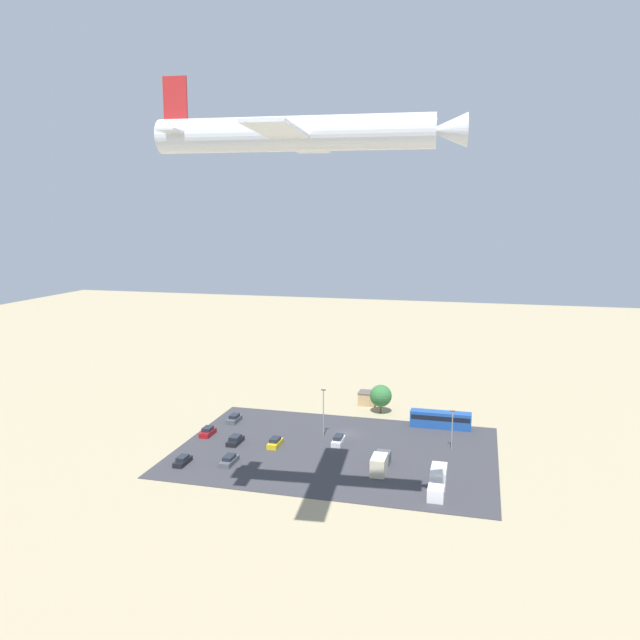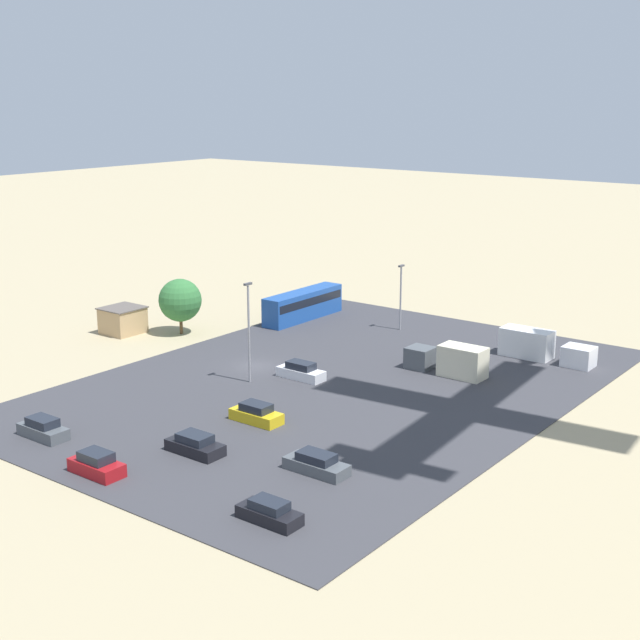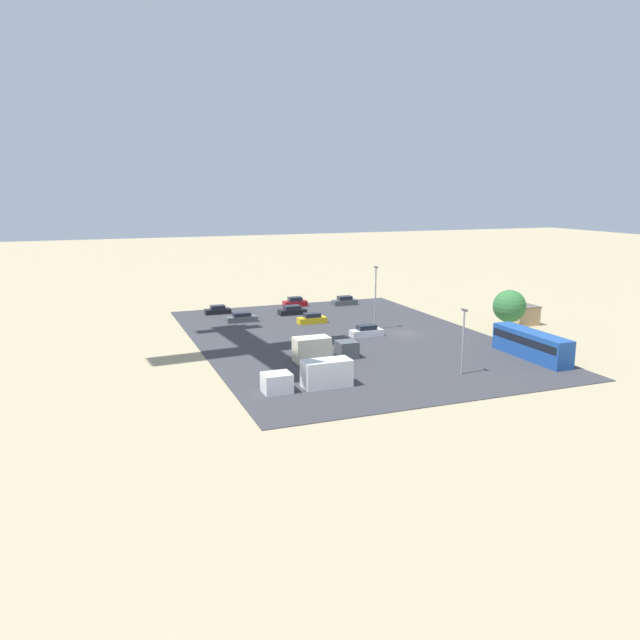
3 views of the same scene
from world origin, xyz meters
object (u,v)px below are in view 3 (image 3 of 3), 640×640
(parked_car_2, at_px, (218,310))
(parked_car_3, at_px, (292,311))
(bus, at_px, (531,344))
(parked_car_6, at_px, (345,301))
(parked_car_0, at_px, (242,318))
(parked_truck_1, at_px, (313,376))
(shed_building, at_px, (522,315))
(parked_car_5, at_px, (312,319))
(parked_truck_0, at_px, (322,349))
(parked_car_1, at_px, (366,331))
(parked_car_4, at_px, (295,302))

(parked_car_2, bearing_deg, parked_car_3, -113.40)
(bus, relative_size, parked_car_6, 2.75)
(parked_car_0, bearing_deg, parked_truck_1, -1.92)
(shed_building, distance_m, parked_car_5, 32.24)
(bus, distance_m, parked_truck_0, 25.54)
(parked_car_1, height_order, parked_car_2, parked_car_1)
(bus, height_order, parked_car_1, bus)
(shed_building, height_order, parked_car_3, shed_building)
(parked_car_3, bearing_deg, parked_car_6, -66.92)
(parked_car_4, relative_size, parked_car_5, 0.94)
(parked_car_1, height_order, parked_car_5, parked_car_1)
(parked_car_3, xyz_separation_m, parked_car_6, (4.90, -11.50, 0.05))
(parked_car_3, bearing_deg, parked_car_1, -165.53)
(bus, height_order, parked_car_2, bus)
(bus, xyz_separation_m, parked_truck_0, (8.23, 24.18, -0.44))
(parked_car_6, bearing_deg, parked_car_4, 77.65)
(parked_car_0, relative_size, parked_truck_0, 0.60)
(parked_truck_1, bearing_deg, parked_car_2, 1.33)
(shed_building, xyz_separation_m, bus, (-16.82, 12.07, 0.39))
(parked_car_4, bearing_deg, parked_car_3, -22.27)
(parked_car_0, xyz_separation_m, parked_car_1, (-15.84, -13.99, 0.05))
(parked_car_0, distance_m, parked_car_6, 22.05)
(parked_car_0, xyz_separation_m, parked_car_5, (-4.88, -9.87, 0.05))
(bus, bearing_deg, parked_car_2, -53.99)
(parked_car_3, height_order, parked_car_5, parked_car_5)
(parked_car_3, distance_m, parked_car_5, 7.60)
(shed_building, bearing_deg, parked_car_2, 59.89)
(parked_truck_1, bearing_deg, parked_car_0, -1.92)
(parked_car_1, relative_size, parked_car_5, 1.06)
(parked_car_0, bearing_deg, parked_car_3, 106.29)
(parked_car_5, distance_m, parked_car_6, 16.52)
(parked_truck_0, bearing_deg, parked_car_1, 132.41)
(bus, distance_m, parked_car_5, 33.83)
(shed_building, xyz_separation_m, parked_car_4, (26.24, 27.84, -0.70))
(bus, relative_size, parked_car_0, 2.52)
(parked_car_0, xyz_separation_m, parked_truck_0, (-25.34, -3.58, 0.74))
(parked_car_3, relative_size, parked_car_5, 1.02)
(parked_car_4, bearing_deg, parked_truck_1, -16.46)
(parked_car_0, bearing_deg, parked_car_5, 63.69)
(parked_car_5, xyz_separation_m, parked_truck_1, (-30.19, 11.04, 0.65))
(shed_building, height_order, parked_car_5, shed_building)
(parked_car_2, xyz_separation_m, parked_truck_1, (-42.68, -0.99, 0.71))
(shed_building, xyz_separation_m, parked_car_5, (11.86, 29.97, -0.74))
(parked_car_4, xyz_separation_m, parked_truck_0, (-34.84, 8.41, 0.66))
(parked_car_6, height_order, parked_truck_0, parked_truck_0)
(parked_car_4, bearing_deg, bus, 20.11)
(parked_truck_1, bearing_deg, bus, -87.03)
(shed_building, distance_m, parked_car_0, 43.22)
(parked_car_5, relative_size, parked_truck_1, 0.47)
(parked_car_2, xyz_separation_m, parked_truck_0, (-32.95, -5.75, 0.75))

